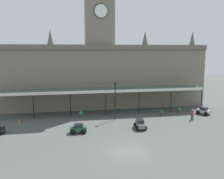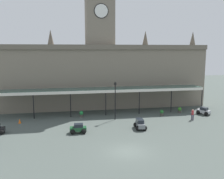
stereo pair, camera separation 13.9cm
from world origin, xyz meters
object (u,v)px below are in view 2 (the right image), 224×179
object	(u,v)px
car_grey_estate	(140,124)
pedestrian_beside_cars	(193,114)
traffic_cone	(20,121)
car_silver_sedan	(204,112)
planter_near_kerb	(180,110)
car_green_sedan	(78,129)
planter_by_canopy	(162,113)
victorian_lamppost	(115,96)
planter_forecourt_centre	(81,114)

from	to	relation	value
car_grey_estate	pedestrian_beside_cars	world-z (taller)	pedestrian_beside_cars
pedestrian_beside_cars	traffic_cone	distance (m)	25.08
car_silver_sedan	pedestrian_beside_cars	xyz separation A→B (m)	(-3.33, -2.64, 0.41)
car_silver_sedan	planter_near_kerb	distance (m)	3.73
car_green_sedan	planter_near_kerb	world-z (taller)	car_green_sedan
traffic_cone	planter_by_canopy	world-z (taller)	planter_by_canopy
car_grey_estate	victorian_lamppost	size ratio (longest dim) A/B	0.40
traffic_cone	car_silver_sedan	bearing A→B (deg)	-0.39
car_silver_sedan	pedestrian_beside_cars	distance (m)	4.26
car_silver_sedan	victorian_lamppost	xyz separation A→B (m)	(-14.54, -0.28, 3.00)
car_green_sedan	planter_by_canopy	distance (m)	14.67
car_silver_sedan	victorian_lamppost	size ratio (longest dim) A/B	0.39
pedestrian_beside_cars	traffic_cone	xyz separation A→B (m)	(-24.91, 2.83, -0.57)
car_silver_sedan	car_green_sedan	xyz separation A→B (m)	(-20.26, -5.49, 0.00)
planter_near_kerb	planter_by_canopy	bearing A→B (deg)	-162.01
car_green_sedan	victorian_lamppost	distance (m)	8.30
pedestrian_beside_cars	planter_forecourt_centre	distance (m)	16.74
car_green_sedan	victorian_lamppost	size ratio (longest dim) A/B	0.36
victorian_lamppost	planter_by_canopy	xyz separation A→B (m)	(7.65, 0.81, -3.01)
traffic_cone	planter_near_kerb	bearing A→B (deg)	3.43
pedestrian_beside_cars	victorian_lamppost	distance (m)	11.75
pedestrian_beside_cars	planter_near_kerb	distance (m)	4.35
car_green_sedan	traffic_cone	bearing A→B (deg)	144.54
car_silver_sedan	pedestrian_beside_cars	size ratio (longest dim) A/B	1.35
car_grey_estate	planter_near_kerb	xyz separation A→B (m)	(8.82, 6.88, -0.07)
victorian_lamppost	car_green_sedan	bearing A→B (deg)	-137.64
car_silver_sedan	traffic_cone	distance (m)	28.24
planter_near_kerb	planter_by_canopy	distance (m)	3.75
car_green_sedan	traffic_cone	world-z (taller)	car_green_sedan
victorian_lamppost	planter_forecourt_centre	distance (m)	6.15
car_grey_estate	planter_forecourt_centre	size ratio (longest dim) A/B	2.42
traffic_cone	planter_by_canopy	distance (m)	21.36
car_silver_sedan	planter_near_kerb	world-z (taller)	car_silver_sedan
car_grey_estate	pedestrian_beside_cars	size ratio (longest dim) A/B	1.39
traffic_cone	planter_forecourt_centre	bearing A→B (deg)	10.84
pedestrian_beside_cars	planter_forecourt_centre	world-z (taller)	pedestrian_beside_cars
car_green_sedan	pedestrian_beside_cars	distance (m)	17.17
planter_by_canopy	planter_forecourt_centre	size ratio (longest dim) A/B	1.00
car_green_sedan	car_grey_estate	world-z (taller)	car_grey_estate
car_grey_estate	planter_near_kerb	world-z (taller)	car_grey_estate
traffic_cone	planter_forecourt_centre	world-z (taller)	planter_forecourt_centre
pedestrian_beside_cars	car_grey_estate	bearing A→B (deg)	-163.85
car_silver_sedan	pedestrian_beside_cars	world-z (taller)	pedestrian_beside_cars
car_grey_estate	planter_by_canopy	size ratio (longest dim) A/B	2.42
car_grey_estate	planter_by_canopy	distance (m)	7.77
traffic_cone	planter_near_kerb	distance (m)	24.96
car_grey_estate	traffic_cone	distance (m)	16.98
traffic_cone	planter_by_canopy	bearing A→B (deg)	0.90
pedestrian_beside_cars	traffic_cone	bearing A→B (deg)	173.51
car_green_sedan	planter_near_kerb	size ratio (longest dim) A/B	2.17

